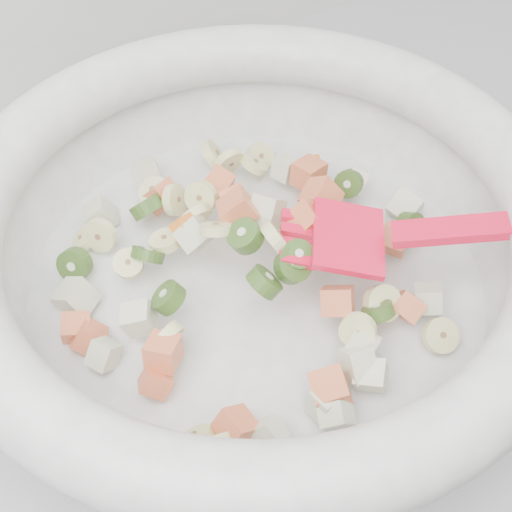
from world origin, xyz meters
TOP-DOWN VIEW (x-y plane):
  - counter at (0.00, 1.45)m, footprint 2.00×0.60m
  - mixing_bowl at (-0.02, 1.40)m, footprint 0.46×0.44m

SIDE VIEW (x-z plane):
  - counter at x=0.00m, z-range 0.00..0.90m
  - mixing_bowl at x=-0.02m, z-range 0.91..1.03m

